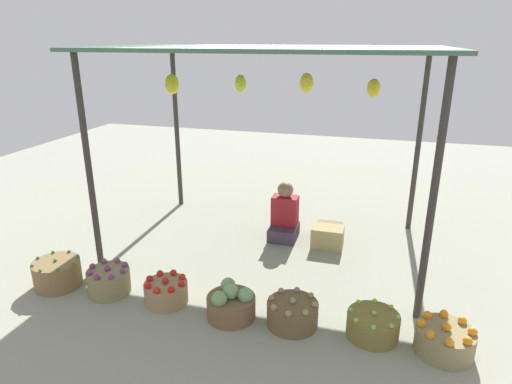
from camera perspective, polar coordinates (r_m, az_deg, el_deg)
ground_plane at (r=5.77m, az=1.70°, el=-6.98°), size 14.00×14.00×0.00m
market_stall_structure at (r=5.19m, az=1.92°, el=16.45°), size 3.82×2.49×2.47m
vendor_person at (r=5.90m, az=3.70°, el=-3.23°), size 0.36×0.44×0.78m
basket_green_chilies at (r=5.31m, az=-24.31°, el=-9.56°), size 0.49×0.49×0.32m
basket_purple_onions at (r=4.98m, az=-18.49°, el=-10.84°), size 0.44×0.44×0.32m
basket_red_tomatoes at (r=4.68m, az=-11.55°, el=-12.53°), size 0.44×0.44×0.28m
basket_cabbages at (r=4.37m, az=-3.24°, el=-14.23°), size 0.47×0.47×0.35m
basket_potatoes at (r=4.29m, az=4.73°, el=-15.35°), size 0.48×0.48×0.28m
basket_limes at (r=4.28m, az=14.88°, el=-16.29°), size 0.47×0.47×0.26m
basket_oranges at (r=4.28m, az=23.21°, el=-17.17°), size 0.49×0.49×0.29m
wooden_crate_near_vendor at (r=6.00m, az=9.36°, el=-5.10°), size 0.32×0.33×0.20m
wooden_crate_stacked_rear at (r=5.76m, az=9.23°, el=-5.78°), size 0.40×0.28×0.27m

